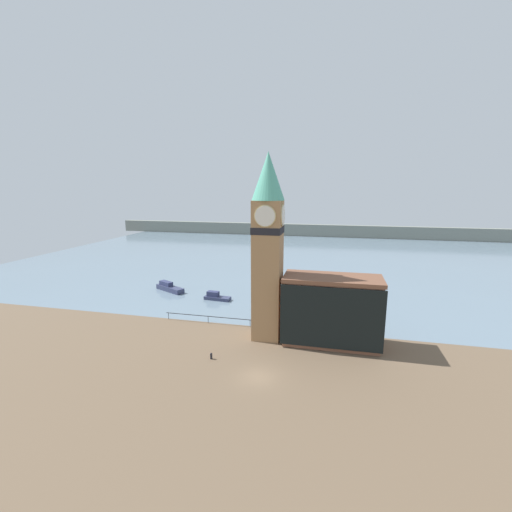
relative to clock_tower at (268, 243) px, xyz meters
The scene contains 9 objects.
ground_plane 16.69m from the clock_tower, 84.45° to the right, with size 160.00×160.00×0.00m, color brown.
water 64.52m from the clock_tower, 89.10° to the left, with size 160.00×120.00×0.00m.
far_shoreline 103.71m from the clock_tower, 89.45° to the left, with size 180.00×3.00×5.00m.
pier_railing 15.88m from the clock_tower, 163.41° to the left, with size 13.81×0.08×1.09m.
clock_tower is the anchor object (origin of this frame).
pier_building 12.11m from the clock_tower, ahead, with size 12.66×5.73×9.08m.
boat_near 22.28m from the clock_tower, 131.95° to the left, with size 5.00×2.02×1.52m.
boat_far 31.40m from the clock_tower, 144.07° to the left, with size 6.97×4.68×1.74m.
mooring_bollard_near 15.80m from the clock_tower, 125.25° to the right, with size 0.28×0.28×0.78m.
Camera 1 is at (7.37, -33.29, 20.29)m, focal length 24.00 mm.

